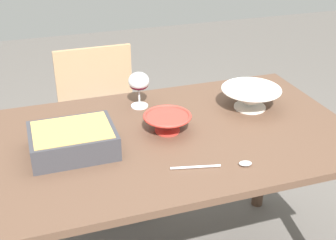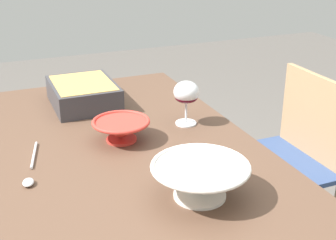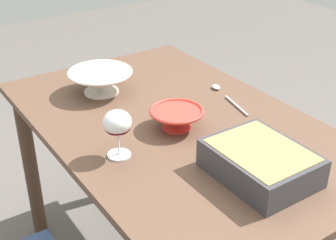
% 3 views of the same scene
% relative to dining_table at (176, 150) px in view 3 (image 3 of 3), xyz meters
% --- Properties ---
extents(dining_table, '(1.35, 0.85, 0.76)m').
position_rel_dining_table_xyz_m(dining_table, '(0.00, 0.00, 0.00)').
color(dining_table, brown).
rests_on(dining_table, ground_plane).
extents(wine_glass, '(0.09, 0.09, 0.16)m').
position_rel_dining_table_xyz_m(wine_glass, '(-0.08, 0.27, 0.22)').
color(wine_glass, white).
rests_on(wine_glass, dining_table).
extents(casserole_dish, '(0.30, 0.23, 0.09)m').
position_rel_dining_table_xyz_m(casserole_dish, '(-0.40, -0.01, 0.16)').
color(casserole_dish, '#38383D').
rests_on(casserole_dish, dining_table).
extents(mixing_bowl, '(0.19, 0.19, 0.07)m').
position_rel_dining_table_xyz_m(mixing_bowl, '(-0.03, 0.02, 0.15)').
color(mixing_bowl, red).
rests_on(mixing_bowl, dining_table).
extents(small_bowl, '(0.25, 0.25, 0.09)m').
position_rel_dining_table_xyz_m(small_bowl, '(0.36, 0.11, 0.16)').
color(small_bowl, white).
rests_on(small_bowl, dining_table).
extents(serving_spoon, '(0.27, 0.08, 0.01)m').
position_rel_dining_table_xyz_m(serving_spoon, '(0.08, -0.28, 0.12)').
color(serving_spoon, silver).
rests_on(serving_spoon, dining_table).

